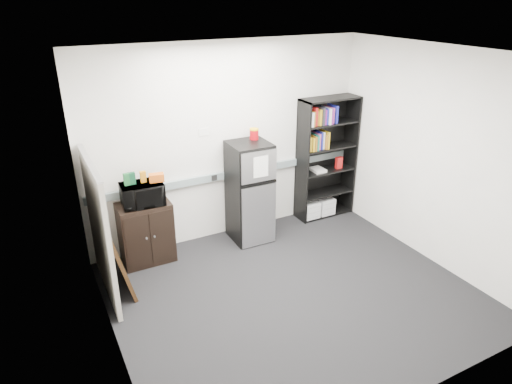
% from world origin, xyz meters
% --- Properties ---
extents(floor, '(4.00, 4.00, 0.00)m').
position_xyz_m(floor, '(0.00, 0.00, 0.00)').
color(floor, black).
rests_on(floor, ground).
extents(wall_back, '(4.00, 0.02, 2.70)m').
position_xyz_m(wall_back, '(0.00, 1.75, 1.35)').
color(wall_back, white).
rests_on(wall_back, floor).
extents(wall_right, '(0.02, 3.50, 2.70)m').
position_xyz_m(wall_right, '(2.00, 0.00, 1.35)').
color(wall_right, white).
rests_on(wall_right, floor).
extents(wall_left, '(0.02, 3.50, 2.70)m').
position_xyz_m(wall_left, '(-2.00, 0.00, 1.35)').
color(wall_left, white).
rests_on(wall_left, floor).
extents(ceiling, '(4.00, 3.50, 0.02)m').
position_xyz_m(ceiling, '(0.00, 0.00, 2.70)').
color(ceiling, white).
rests_on(ceiling, wall_back).
extents(electrical_raceway, '(3.92, 0.05, 0.10)m').
position_xyz_m(electrical_raceway, '(0.00, 1.72, 0.90)').
color(electrical_raceway, gray).
rests_on(electrical_raceway, wall_back).
extents(wall_note, '(0.14, 0.00, 0.10)m').
position_xyz_m(wall_note, '(-0.35, 1.74, 1.55)').
color(wall_note, white).
rests_on(wall_note, wall_back).
extents(bookshelf, '(0.90, 0.34, 1.85)m').
position_xyz_m(bookshelf, '(1.51, 1.57, 0.97)').
color(bookshelf, black).
rests_on(bookshelf, floor).
extents(cubicle_partition, '(0.06, 1.30, 1.62)m').
position_xyz_m(cubicle_partition, '(-1.90, 1.08, 0.81)').
color(cubicle_partition, '#A29D90').
rests_on(cubicle_partition, floor).
extents(cabinet, '(0.65, 0.44, 0.81)m').
position_xyz_m(cabinet, '(-1.30, 1.50, 0.41)').
color(cabinet, black).
rests_on(cabinet, floor).
extents(microwave, '(0.52, 0.37, 0.28)m').
position_xyz_m(microwave, '(-1.30, 1.48, 0.95)').
color(microwave, black).
rests_on(microwave, cabinet).
extents(snack_box_a, '(0.07, 0.05, 0.15)m').
position_xyz_m(snack_box_a, '(-1.45, 1.52, 1.17)').
color(snack_box_a, '#185729').
rests_on(snack_box_a, microwave).
extents(snack_box_b, '(0.07, 0.05, 0.15)m').
position_xyz_m(snack_box_b, '(-1.39, 1.52, 1.17)').
color(snack_box_b, '#0D3D23').
rests_on(snack_box_b, microwave).
extents(snack_box_c, '(0.07, 0.05, 0.14)m').
position_xyz_m(snack_box_c, '(-1.25, 1.52, 1.16)').
color(snack_box_c, orange).
rests_on(snack_box_c, microwave).
extents(snack_bag, '(0.20, 0.13, 0.10)m').
position_xyz_m(snack_bag, '(-1.10, 1.47, 1.14)').
color(snack_bag, '#D25A15').
rests_on(snack_bag, microwave).
extents(refrigerator, '(0.54, 0.57, 1.41)m').
position_xyz_m(refrigerator, '(0.16, 1.42, 0.71)').
color(refrigerator, black).
rests_on(refrigerator, floor).
extents(coffee_can, '(0.12, 0.12, 0.17)m').
position_xyz_m(coffee_can, '(0.29, 1.55, 1.50)').
color(coffee_can, '#9E070E').
rests_on(coffee_can, refrigerator).
extents(framed_poster, '(0.25, 0.74, 0.93)m').
position_xyz_m(framed_poster, '(-1.77, 1.05, 0.47)').
color(framed_poster, black).
rests_on(framed_poster, floor).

